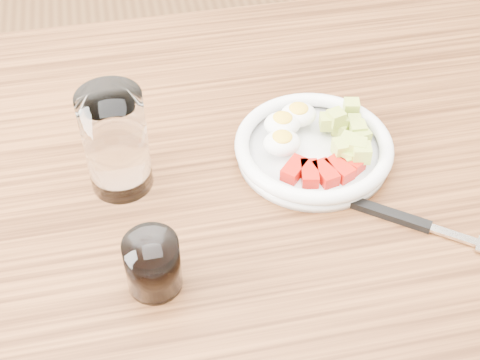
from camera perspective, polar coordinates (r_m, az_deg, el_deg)
name	(u,v)px	position (r m, az deg, el deg)	size (l,w,h in m)	color
dining_table	(249,251)	(0.91, 0.75, -6.11)	(1.50, 0.90, 0.77)	brown
bowl	(314,146)	(0.88, 6.31, 2.94)	(0.21, 0.21, 0.05)	white
fork	(412,222)	(0.83, 14.51, -3.47)	(0.18, 0.14, 0.01)	black
water_glass	(116,142)	(0.82, -10.56, 3.22)	(0.08, 0.08, 0.14)	white
coffee_glass	(153,264)	(0.73, -7.44, -7.16)	(0.06, 0.06, 0.07)	white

